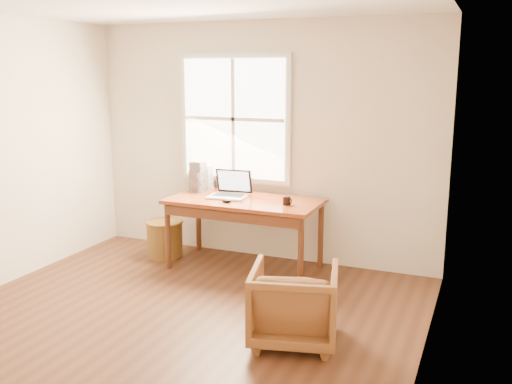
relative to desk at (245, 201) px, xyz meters
The scene contains 11 objects.
room_shell 1.74m from the desk, 90.77° to the right, with size 4.04×4.54×2.64m.
desk is the anchor object (origin of this frame).
armchair 1.81m from the desk, 53.66° to the right, with size 0.65×0.67×0.61m, color brown.
wicker_stool 1.13m from the desk, behind, with size 0.40×0.40×0.40m, color brown.
laptop 0.25m from the desk, behind, with size 0.37×0.39×0.28m, color #A8ABAF, non-canonical shape.
mouse 0.24m from the desk, 116.11° to the right, with size 0.11×0.06×0.04m, color black.
coffee_mug 0.50m from the desk, ahead, with size 0.08×0.08×0.09m, color black.
cd_stack_a 0.73m from the desk, 152.74° to the left, with size 0.14×0.12×0.27m, color silver.
cd_stack_b 0.67m from the desk, 166.58° to the left, with size 0.15×0.13×0.23m, color #292A2F.
cd_stack_c 0.68m from the desk, 165.44° to the left, with size 0.15×0.13×0.34m, color #A09FAC.
cd_stack_d 0.45m from the desk, 140.89° to the left, with size 0.14×0.13×0.18m, color #B2B6BE.
Camera 1 is at (2.36, -3.54, 2.07)m, focal length 40.00 mm.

